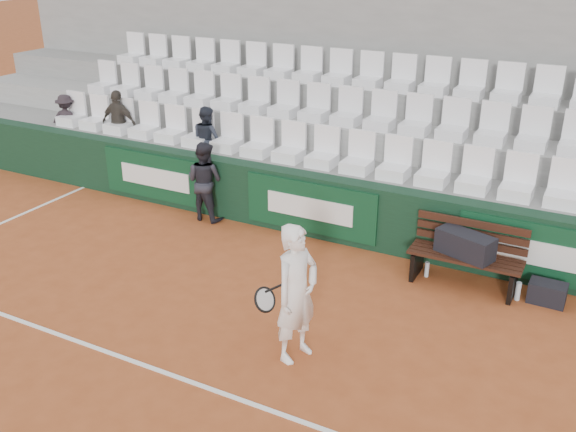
# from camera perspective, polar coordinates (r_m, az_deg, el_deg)

# --- Properties ---
(ground) EXTENTS (80.00, 80.00, 0.00)m
(ground) POSITION_cam_1_polar(r_m,az_deg,el_deg) (7.27, -10.25, -13.78)
(ground) COLOR #A44C25
(ground) RESTS_ON ground
(court_baseline) EXTENTS (18.00, 0.06, 0.01)m
(court_baseline) POSITION_cam_1_polar(r_m,az_deg,el_deg) (7.27, -10.26, -13.76)
(court_baseline) COLOR white
(court_baseline) RESTS_ON ground
(back_barrier) EXTENTS (18.00, 0.34, 1.00)m
(back_barrier) POSITION_cam_1_polar(r_m,az_deg,el_deg) (9.99, 3.77, 0.68)
(back_barrier) COLOR #10321E
(back_barrier) RESTS_ON ground
(grandstand_tier_front) EXTENTS (18.00, 0.95, 1.00)m
(grandstand_tier_front) POSITION_cam_1_polar(r_m,az_deg,el_deg) (10.55, 4.84, 1.91)
(grandstand_tier_front) COLOR gray
(grandstand_tier_front) RESTS_ON ground
(grandstand_tier_mid) EXTENTS (18.00, 0.95, 1.45)m
(grandstand_tier_mid) POSITION_cam_1_polar(r_m,az_deg,el_deg) (11.31, 6.78, 4.53)
(grandstand_tier_mid) COLOR #989895
(grandstand_tier_mid) RESTS_ON ground
(grandstand_tier_back) EXTENTS (18.00, 0.95, 1.90)m
(grandstand_tier_back) POSITION_cam_1_polar(r_m,az_deg,el_deg) (12.09, 8.48, 6.81)
(grandstand_tier_back) COLOR gray
(grandstand_tier_back) RESTS_ON ground
(grandstand_rear_wall) EXTENTS (18.00, 0.30, 4.40)m
(grandstand_rear_wall) POSITION_cam_1_polar(r_m,az_deg,el_deg) (12.39, 9.83, 13.07)
(grandstand_rear_wall) COLOR gray
(grandstand_rear_wall) RESTS_ON ground
(seat_row_front) EXTENTS (11.90, 0.44, 0.63)m
(seat_row_front) POSITION_cam_1_polar(r_m,az_deg,el_deg) (10.13, 4.60, 5.89)
(seat_row_front) COLOR white
(seat_row_front) RESTS_ON grandstand_tier_front
(seat_row_mid) EXTENTS (11.90, 0.44, 0.63)m
(seat_row_mid) POSITION_cam_1_polar(r_m,az_deg,el_deg) (10.86, 6.69, 9.47)
(seat_row_mid) COLOR white
(seat_row_mid) RESTS_ON grandstand_tier_mid
(seat_row_back) EXTENTS (11.90, 0.44, 0.63)m
(seat_row_back) POSITION_cam_1_polar(r_m,az_deg,el_deg) (11.64, 8.55, 12.57)
(seat_row_back) COLOR white
(seat_row_back) RESTS_ON grandstand_tier_back
(bench_left) EXTENTS (1.50, 0.56, 0.45)m
(bench_left) POSITION_cam_1_polar(r_m,az_deg,el_deg) (9.02, 15.36, -4.71)
(bench_left) COLOR #34190F
(bench_left) RESTS_ON ground
(sports_bag_left) EXTENTS (0.83, 0.56, 0.33)m
(sports_bag_left) POSITION_cam_1_polar(r_m,az_deg,el_deg) (8.86, 15.47, -2.46)
(sports_bag_left) COLOR black
(sports_bag_left) RESTS_ON bench_left
(sports_bag_ground) EXTENTS (0.47, 0.29, 0.28)m
(sports_bag_ground) POSITION_cam_1_polar(r_m,az_deg,el_deg) (9.00, 22.05, -6.36)
(sports_bag_ground) COLOR black
(sports_bag_ground) RESTS_ON ground
(water_bottle_near) EXTENTS (0.06, 0.06, 0.22)m
(water_bottle_near) POSITION_cam_1_polar(r_m,az_deg,el_deg) (9.19, 12.24, -4.65)
(water_bottle_near) COLOR silver
(water_bottle_near) RESTS_ON ground
(water_bottle_far) EXTENTS (0.07, 0.07, 0.26)m
(water_bottle_far) POSITION_cam_1_polar(r_m,az_deg,el_deg) (8.94, 19.76, -6.31)
(water_bottle_far) COLOR silver
(water_bottle_far) RESTS_ON ground
(tennis_player) EXTENTS (0.76, 0.67, 1.61)m
(tennis_player) POSITION_cam_1_polar(r_m,az_deg,el_deg) (7.02, 0.76, -6.90)
(tennis_player) COLOR white
(tennis_player) RESTS_ON ground
(ball_kid) EXTENTS (0.67, 0.53, 1.34)m
(ball_kid) POSITION_cam_1_polar(r_m,az_deg,el_deg) (10.70, -7.41, 3.09)
(ball_kid) COLOR #212129
(ball_kid) RESTS_ON ground
(spectator_a) EXTENTS (0.75, 0.60, 1.01)m
(spectator_a) POSITION_cam_1_polar(r_m,az_deg,el_deg) (13.46, -19.31, 9.91)
(spectator_a) COLOR black
(spectator_a) RESTS_ON grandstand_tier_front
(spectator_b) EXTENTS (0.75, 0.37, 1.24)m
(spectator_b) POSITION_cam_1_polar(r_m,az_deg,el_deg) (12.50, -14.99, 9.99)
(spectator_b) COLOR #35312B
(spectator_b) RESTS_ON grandstand_tier_front
(spectator_c) EXTENTS (0.69, 0.62, 1.16)m
(spectator_c) POSITION_cam_1_polar(r_m,az_deg,el_deg) (11.29, -7.30, 9.00)
(spectator_c) COLOR #1F242F
(spectator_c) RESTS_ON grandstand_tier_front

